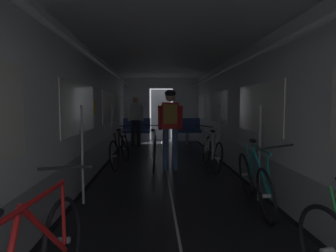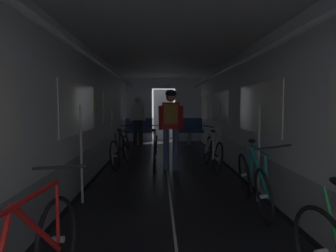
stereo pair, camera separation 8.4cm
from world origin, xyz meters
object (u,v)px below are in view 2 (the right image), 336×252
bench_seat_far_left (139,129)px  bicycle_white (212,152)px  person_standing_near_bench (138,118)px  bicycle_teal (253,181)px  person_cyclist_aisle (171,121)px  bicycle_silver_in_aisle (155,151)px  bicycle_black (121,150)px  bench_seat_far_right (189,129)px

bench_seat_far_left → bicycle_white: (1.90, -3.90, -0.19)m
person_standing_near_bench → bicycle_teal: bearing=-71.1°
person_cyclist_aisle → bicycle_silver_in_aisle: 0.81m
person_cyclist_aisle → person_standing_near_bench: 3.75m
bench_seat_far_left → person_cyclist_aisle: (0.98, -3.99, 0.50)m
bicycle_black → person_cyclist_aisle: person_cyclist_aisle is taller
bench_seat_far_left → person_standing_near_bench: size_ratio=0.58×
bicycle_teal → bicycle_black: 3.44m
bicycle_teal → bicycle_silver_in_aisle: bearing=118.5°
bicycle_teal → bicycle_white: bearing=92.8°
bench_seat_far_left → bicycle_teal: (2.01, -6.25, -0.19)m
person_cyclist_aisle → bicycle_silver_in_aisle: bearing=142.0°
bicycle_silver_in_aisle → person_standing_near_bench: bearing=100.8°
bicycle_black → person_standing_near_bench: size_ratio=1.00×
bicycle_white → bicycle_teal: bearing=-87.2°
bench_seat_far_right → bicycle_silver_in_aisle: bearing=-107.2°
bicycle_teal → bicycle_silver_in_aisle: size_ratio=1.00×
bench_seat_far_left → bicycle_black: (-0.14, -3.56, -0.19)m
person_cyclist_aisle → person_standing_near_bench: size_ratio=1.03×
bicycle_black → person_cyclist_aisle: size_ratio=0.98×
bicycle_white → bicycle_silver_in_aisle: bearing=172.3°
bench_seat_far_right → person_standing_near_bench: person_standing_near_bench is taller
bench_seat_far_left → person_cyclist_aisle: 4.14m
bench_seat_far_left → bicycle_black: bearing=-92.2°
bicycle_white → person_cyclist_aisle: size_ratio=0.98×
bicycle_white → bench_seat_far_left: bearing=116.0°
bicycle_black → bicycle_silver_in_aisle: size_ratio=1.00×
bicycle_teal → bench_seat_far_left: bearing=107.8°
person_cyclist_aisle → person_standing_near_bench: (-0.98, 3.62, -0.10)m
bench_seat_far_left → bicycle_white: bearing=-64.0°
person_cyclist_aisle → bicycle_silver_in_aisle: size_ratio=1.02×
person_standing_near_bench → person_cyclist_aisle: bearing=-74.8°
bench_seat_far_left → bicycle_teal: 6.56m
bicycle_black → person_standing_near_bench: 3.24m
bicycle_teal → person_cyclist_aisle: person_cyclist_aisle is taller
bench_seat_far_left → bicycle_black: same height
bicycle_teal → bicycle_black: bicycle_teal is taller
bicycle_silver_in_aisle → bicycle_black: bearing=168.0°
bench_seat_far_left → bench_seat_far_right: (1.80, 0.00, 0.00)m
bicycle_black → bicycle_white: bicycle_white is taller
bicycle_teal → bicycle_silver_in_aisle: 2.87m
bench_seat_far_left → bicycle_white: size_ratio=0.58×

